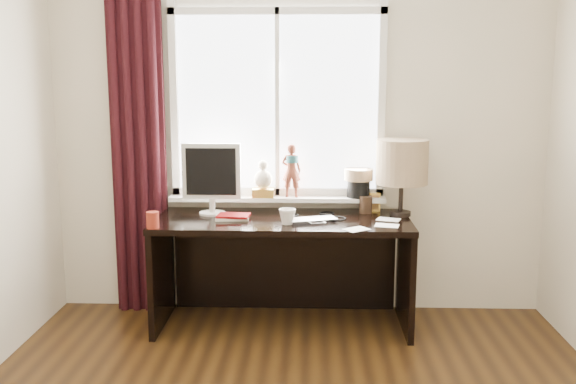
{
  "coord_description": "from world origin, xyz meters",
  "views": [
    {
      "loc": [
        0.09,
        -2.55,
        1.69
      ],
      "look_at": [
        -0.05,
        1.25,
        1.0
      ],
      "focal_mm": 40.0,
      "sensor_mm": 36.0,
      "label": 1
    }
  ],
  "objects_px": {
    "laptop": "(312,220)",
    "red_cup": "(153,220)",
    "mug": "(287,216)",
    "desk": "(283,250)",
    "table_lamp": "(402,163)",
    "monitor": "(211,174)"
  },
  "relations": [
    {
      "from": "laptop",
      "to": "red_cup",
      "type": "height_order",
      "value": "red_cup"
    },
    {
      "from": "laptop",
      "to": "red_cup",
      "type": "bearing_deg",
      "value": 173.69
    },
    {
      "from": "laptop",
      "to": "mug",
      "type": "distance_m",
      "value": 0.18
    },
    {
      "from": "desk",
      "to": "red_cup",
      "type": "bearing_deg",
      "value": -153.62
    },
    {
      "from": "laptop",
      "to": "desk",
      "type": "distance_m",
      "value": 0.37
    },
    {
      "from": "desk",
      "to": "mug",
      "type": "bearing_deg",
      "value": -81.68
    },
    {
      "from": "laptop",
      "to": "table_lamp",
      "type": "distance_m",
      "value": 0.73
    },
    {
      "from": "red_cup",
      "to": "table_lamp",
      "type": "relative_size",
      "value": 0.2
    },
    {
      "from": "laptop",
      "to": "table_lamp",
      "type": "relative_size",
      "value": 0.61
    },
    {
      "from": "laptop",
      "to": "red_cup",
      "type": "distance_m",
      "value": 1.02
    },
    {
      "from": "table_lamp",
      "to": "monitor",
      "type": "bearing_deg",
      "value": -179.78
    },
    {
      "from": "laptop",
      "to": "monitor",
      "type": "xyz_separation_m",
      "value": [
        -0.69,
        0.21,
        0.27
      ]
    },
    {
      "from": "red_cup",
      "to": "table_lamp",
      "type": "bearing_deg",
      "value": 14.84
    },
    {
      "from": "monitor",
      "to": "table_lamp",
      "type": "xyz_separation_m",
      "value": [
        1.29,
        0.0,
        0.09
      ]
    },
    {
      "from": "desk",
      "to": "table_lamp",
      "type": "bearing_deg",
      "value": 1.94
    },
    {
      "from": "mug",
      "to": "desk",
      "type": "relative_size",
      "value": 0.06
    },
    {
      "from": "desk",
      "to": "monitor",
      "type": "height_order",
      "value": "monitor"
    },
    {
      "from": "table_lamp",
      "to": "mug",
      "type": "bearing_deg",
      "value": -158.98
    },
    {
      "from": "red_cup",
      "to": "desk",
      "type": "bearing_deg",
      "value": 26.38
    },
    {
      "from": "red_cup",
      "to": "desk",
      "type": "xyz_separation_m",
      "value": [
        0.8,
        0.4,
        -0.3
      ]
    },
    {
      "from": "laptop",
      "to": "mug",
      "type": "bearing_deg",
      "value": -171.97
    },
    {
      "from": "desk",
      "to": "table_lamp",
      "type": "xyz_separation_m",
      "value": [
        0.8,
        0.03,
        0.61
      ]
    }
  ]
}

